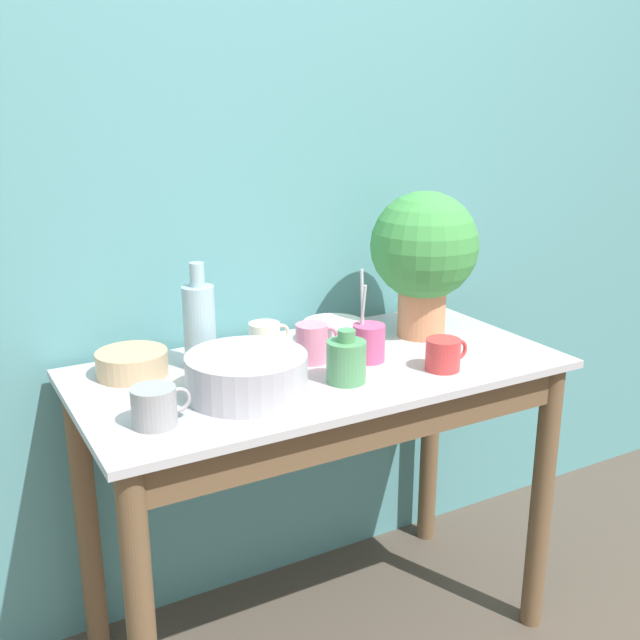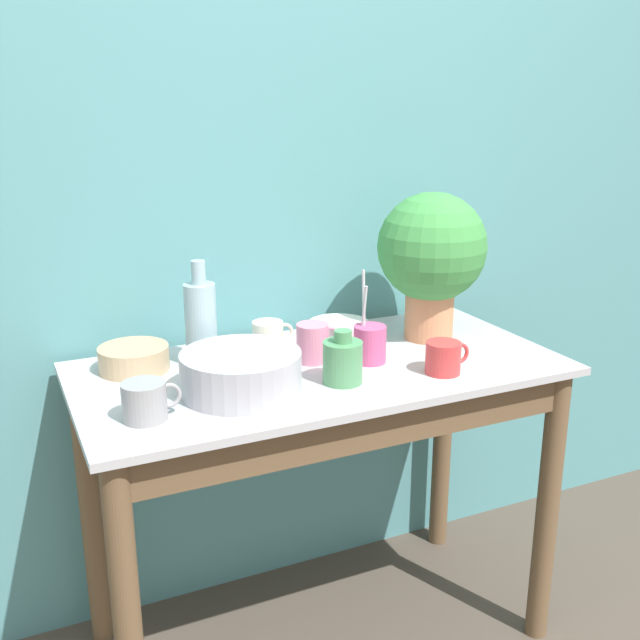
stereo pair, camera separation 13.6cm
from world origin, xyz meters
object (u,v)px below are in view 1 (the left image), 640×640
mug_red (444,354)px  mug_cream (265,338)px  potted_plant (424,251)px  bottle_tall (199,325)px  mug_pink (313,343)px  bowl_wash_large (247,375)px  mug_grey (155,406)px  bowl_small_enamel_white (333,331)px  bottle_short (347,360)px  bowl_small_tan (132,363)px  utensil_cup (368,342)px

mug_red → mug_cream: mug_cream is taller
potted_plant → mug_red: (-0.12, -0.25, -0.20)m
bottle_tall → mug_cream: (0.19, 0.02, -0.07)m
potted_plant → mug_pink: bearing=-173.8°
bowl_wash_large → mug_grey: bearing=-166.5°
bowl_small_enamel_white → bottle_short: bearing=-114.4°
potted_plant → bowl_wash_large: size_ratio=1.47×
bottle_short → mug_cream: 0.30m
potted_plant → mug_cream: bearing=169.7°
potted_plant → bowl_wash_large: 0.66m
bottle_tall → bowl_small_tan: (-0.17, 0.03, -0.08)m
bottle_tall → bowl_small_enamel_white: (0.40, 0.02, -0.08)m
bottle_tall → bottle_short: size_ratio=2.07×
bowl_wash_large → mug_grey: (-0.23, -0.06, -0.01)m
bowl_wash_large → bottle_tall: size_ratio=1.04×
bottle_tall → bowl_small_tan: bottle_tall is taller
bowl_small_enamel_white → bowl_small_tan: bearing=179.0°
mug_grey → potted_plant: bearing=14.6°
potted_plant → bowl_small_enamel_white: bearing=162.1°
mug_red → mug_pink: mug_pink is taller
bowl_wash_large → utensil_cup: bearing=9.2°
potted_plant → bowl_small_tan: (-0.81, 0.09, -0.21)m
bowl_wash_large → bowl_small_tan: (-0.19, 0.25, -0.02)m
bottle_tall → bottle_short: bottle_tall is taller
mug_red → bowl_small_enamel_white: (-0.13, 0.33, -0.01)m
bowl_small_tan → utensil_cup: size_ratio=0.73×
mug_grey → mug_pink: (0.47, 0.18, 0.01)m
bottle_tall → mug_cream: bearing=6.6°
bowl_wash_large → mug_pink: 0.27m
bowl_small_enamel_white → mug_red: bearing=-69.1°
bottle_short → bowl_small_tan: size_ratio=0.75×
mug_grey → bowl_small_tan: mug_grey is taller
bowl_wash_large → bowl_small_enamel_white: size_ratio=1.65×
bowl_wash_large → mug_red: (0.49, -0.09, -0.01)m
utensil_cup → bowl_wash_large: bearing=-170.8°
mug_pink → bottle_short: bearing=-88.7°
bottle_tall → bottle_short: 0.38m
potted_plant → mug_pink: size_ratio=3.39×
bottle_short → utensil_cup: size_ratio=0.54×
bottle_short → utensil_cup: bearing=38.2°
mug_cream → mug_pink: mug_pink is taller
bottle_tall → mug_grey: (-0.20, -0.28, -0.07)m
mug_cream → utensil_cup: utensil_cup is taller
potted_plant → bottle_short: size_ratio=3.16×
bottle_short → bowl_small_tan: 0.52m
mug_cream → bowl_small_enamel_white: 0.21m
bottle_short → mug_red: (0.25, -0.05, -0.01)m
potted_plant → bowl_small_enamel_white: size_ratio=2.43×
potted_plant → mug_grey: size_ratio=3.21×
bottle_tall → utensil_cup: 0.43m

